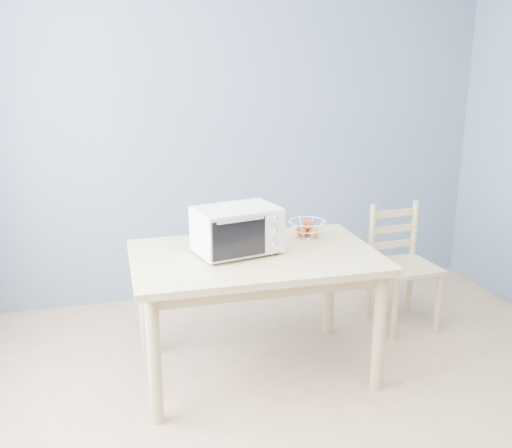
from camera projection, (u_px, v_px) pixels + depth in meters
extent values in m
cube|color=slate|center=(233.00, 131.00, 4.32)|extent=(4.00, 0.01, 2.60)
cube|color=tan|center=(255.00, 257.00, 3.26)|extent=(1.40, 0.90, 0.04)
cylinder|color=tan|center=(154.00, 361.00, 2.87)|extent=(0.07, 0.07, 0.71)
cylinder|color=tan|center=(379.00, 332.00, 3.17)|extent=(0.07, 0.07, 0.71)
cylinder|color=tan|center=(144.00, 303.00, 3.56)|extent=(0.07, 0.07, 0.71)
cylinder|color=tan|center=(330.00, 284.00, 3.86)|extent=(0.07, 0.07, 0.71)
cube|color=beige|center=(237.00, 229.00, 3.23)|extent=(0.52, 0.40, 0.26)
cube|color=black|center=(227.00, 231.00, 3.20)|extent=(0.35, 0.33, 0.20)
cube|color=black|center=(239.00, 239.00, 3.06)|extent=(0.31, 0.08, 0.22)
cylinder|color=silver|center=(241.00, 221.00, 3.02)|extent=(0.27, 0.08, 0.01)
cube|color=beige|center=(275.00, 232.00, 3.17)|extent=(0.13, 0.03, 0.24)
cylinder|color=black|center=(214.00, 263.00, 3.08)|extent=(0.02, 0.02, 0.02)
cylinder|color=black|center=(277.00, 253.00, 3.25)|extent=(0.02, 0.02, 0.02)
cylinder|color=black|center=(198.00, 251.00, 3.28)|extent=(0.02, 0.02, 0.02)
cylinder|color=black|center=(258.00, 241.00, 3.45)|extent=(0.02, 0.02, 0.02)
cylinder|color=silver|center=(276.00, 220.00, 3.14)|extent=(0.05, 0.03, 0.05)
cylinder|color=silver|center=(276.00, 233.00, 3.16)|extent=(0.05, 0.03, 0.05)
cylinder|color=silver|center=(276.00, 245.00, 3.18)|extent=(0.05, 0.03, 0.05)
torus|color=white|center=(307.00, 222.00, 3.52)|extent=(0.26, 0.26, 0.01)
torus|color=white|center=(307.00, 229.00, 3.53)|extent=(0.20, 0.20, 0.01)
torus|color=white|center=(307.00, 237.00, 3.55)|extent=(0.12, 0.12, 0.01)
sphere|color=red|center=(302.00, 231.00, 3.54)|extent=(0.07, 0.07, 0.07)
sphere|color=#C36B16|center=(313.00, 232.00, 3.53)|extent=(0.07, 0.07, 0.07)
sphere|color=#DF8456|center=(305.00, 230.00, 3.58)|extent=(0.07, 0.07, 0.07)
sphere|color=red|center=(309.00, 224.00, 3.52)|extent=(0.07, 0.07, 0.07)
cube|color=tan|center=(405.00, 267.00, 3.93)|extent=(0.43, 0.43, 0.03)
cylinder|color=tan|center=(395.00, 310.00, 3.78)|extent=(0.04, 0.04, 0.43)
cylinder|color=tan|center=(438.00, 303.00, 3.89)|extent=(0.04, 0.04, 0.43)
cylinder|color=tan|center=(369.00, 291.00, 4.10)|extent=(0.04, 0.04, 0.43)
cylinder|color=tan|center=(410.00, 285.00, 4.20)|extent=(0.04, 0.04, 0.43)
cylinder|color=tan|center=(372.00, 234.00, 3.98)|extent=(0.04, 0.04, 0.43)
cylinder|color=tan|center=(414.00, 230.00, 4.09)|extent=(0.04, 0.04, 0.43)
cube|color=tan|center=(392.00, 244.00, 4.06)|extent=(0.34, 0.04, 0.05)
cube|color=tan|center=(394.00, 229.00, 4.03)|extent=(0.34, 0.04, 0.05)
cube|color=tan|center=(395.00, 213.00, 3.99)|extent=(0.34, 0.04, 0.05)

